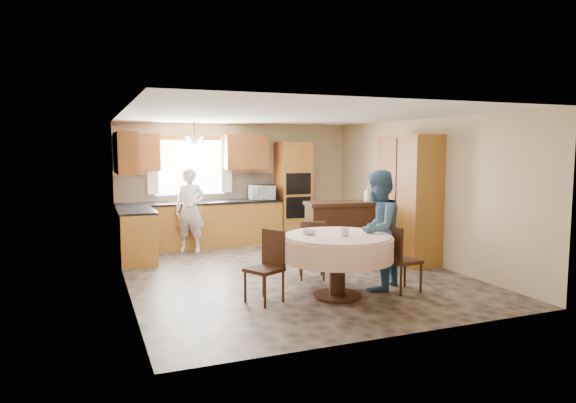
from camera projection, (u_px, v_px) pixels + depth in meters
The scene contains 36 objects.
floor at pixel (290, 273), 8.23m from camera, with size 5.00×6.00×0.01m, color brown.
ceiling at pixel (290, 115), 7.97m from camera, with size 5.00×6.00×0.01m, color white.
wall_back at pixel (237, 183), 10.88m from camera, with size 5.00×0.02×2.50m, color tan.
wall_front at pixel (397, 220), 5.33m from camera, with size 5.00×0.02×2.50m, color tan.
wall_left at pixel (125, 201), 7.19m from camera, with size 0.02×6.00×2.50m, color tan.
wall_right at pixel (422, 191), 9.02m from camera, with size 0.02×6.00×2.50m, color tan.
window at pixel (190, 167), 10.45m from camera, with size 1.40×0.03×1.10m, color white.
curtain_left at pixel (153, 166), 10.13m from camera, with size 0.22×0.02×1.15m, color white.
curtain_right at pixel (226, 165), 10.68m from camera, with size 0.22×0.02×1.15m, color white.
base_cab_back at pixel (201, 225), 10.37m from camera, with size 3.30×0.60×0.88m, color gold.
counter_back at pixel (201, 203), 10.32m from camera, with size 3.30×0.64×0.04m, color black.
base_cab_left at pixel (136, 237), 9.04m from camera, with size 0.60×1.20×0.88m, color gold.
counter_left at pixel (136, 211), 9.00m from camera, with size 0.64×1.20×0.04m, color black.
backsplash at pixel (198, 188), 10.56m from camera, with size 3.30×0.02×0.55m, color tan.
wall_cab_left at pixel (137, 152), 9.90m from camera, with size 0.85×0.33×0.72m, color #A45F29.
wall_cab_right at pixel (246, 152), 10.71m from camera, with size 0.90×0.33×0.72m, color #A45F29.
wall_cab_side at pixel (126, 153), 8.84m from camera, with size 0.33×1.20×0.72m, color #A45F29.
oven_tower at pixel (293, 192), 11.03m from camera, with size 0.66×0.62×2.12m, color gold.
oven_upper at pixel (299, 184), 10.72m from camera, with size 0.56×0.01×0.45m, color black.
oven_lower at pixel (299, 207), 10.77m from camera, with size 0.56×0.01×0.45m, color black.
pendant at pixel (194, 142), 9.96m from camera, with size 0.36×0.36×0.18m, color beige.
sideboard at pixel (344, 232), 9.20m from camera, with size 1.37×0.57×0.98m, color #3C1F10.
space_heater at pixel (359, 237), 9.86m from camera, with size 0.43×0.30×0.58m, color black.
cupboard at pixel (410, 199), 8.89m from camera, with size 0.58×1.16×2.22m, color gold.
dining_table at pixel (337, 249), 6.84m from camera, with size 1.48×1.48×0.85m.
chair_left at pixel (268, 262), 6.66m from camera, with size 0.55×0.55×0.93m.
chair_back at pixel (312, 247), 7.77m from camera, with size 0.50×0.50×0.91m.
chair_right at pixel (399, 256), 7.10m from camera, with size 0.43×0.43×0.93m.
framed_picture at pixel (396, 169), 9.67m from camera, with size 0.06×0.55×0.45m.
microwave at pixel (262, 192), 10.73m from camera, with size 0.54×0.37×0.30m, color silver.
person_sink at pixel (190, 210), 9.85m from camera, with size 0.59×0.39×1.62m, color silver.
person_dining at pixel (378, 230), 7.22m from camera, with size 0.82×0.64×1.69m, color #395D7D.
bowl_sideboard at pixel (327, 205), 9.02m from camera, with size 0.20×0.20×0.05m, color #B2B2B2.
bottle_sideboard at pixel (367, 195), 9.31m from camera, with size 0.12×0.12×0.32m, color silver.
cup_table at pixel (345, 232), 6.73m from camera, with size 0.12×0.12×0.10m, color #B2B2B2.
bowl_table at pixel (309, 232), 6.84m from camera, with size 0.20×0.20×0.06m, color #B2B2B2.
Camera 1 is at (-3.01, -7.49, 2.00)m, focal length 32.00 mm.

